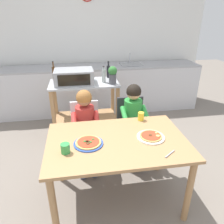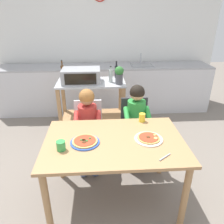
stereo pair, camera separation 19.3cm
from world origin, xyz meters
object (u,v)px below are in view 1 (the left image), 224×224
bottle_brown_beer (108,71)px  pizza_plate_white (151,137)px  dining_chair_right (131,124)px  bottle_clear_vinegar (104,76)px  dining_chair_left (86,129)px  kitchen_island_cart (85,101)px  toaster_oven (74,77)px  child_in_green_shirt (134,116)px  potted_herb_plant (113,74)px  child_in_red_shirt (86,122)px  serving_spoon (170,154)px  pizza_plate_blue_rimmed (88,143)px  drinking_cup_green (65,148)px  dining_table (117,149)px  drinking_cup_yellow (141,116)px  bottle_tall_green_wine (54,73)px

bottle_brown_beer → pizza_plate_white: 1.63m
bottle_brown_beer → dining_chair_right: bearing=-79.0°
bottle_clear_vinegar → dining_chair_left: bottle_clear_vinegar is taller
kitchen_island_cart → toaster_oven: bearing=-170.7°
child_in_green_shirt → pizza_plate_white: (0.00, -0.62, 0.09)m
bottle_clear_vinegar → potted_herb_plant: potted_herb_plant is taller
potted_herb_plant → kitchen_island_cart: bearing=161.6°
dining_chair_right → child_in_red_shirt: 0.64m
serving_spoon → pizza_plate_blue_rimmed: bearing=158.3°
dining_chair_left → drinking_cup_green: (-0.20, -0.81, 0.29)m
bottle_clear_vinegar → dining_chair_left: (-0.32, -0.68, -0.48)m
potted_herb_plant → dining_table: size_ratio=0.19×
bottle_brown_beer → drinking_cup_green: size_ratio=2.97×
drinking_cup_yellow → pizza_plate_white: bearing=-91.3°
drinking_cup_yellow → drinking_cup_green: size_ratio=1.06×
bottle_tall_green_wine → drinking_cup_yellow: 1.59m
potted_herb_plant → dining_chair_left: (-0.44, -0.58, -0.53)m
toaster_oven → pizza_plate_blue_rimmed: bearing=-85.7°
dining_chair_right → drinking_cup_yellow: size_ratio=8.85×
kitchen_island_cart → dining_chair_left: 0.72m
child_in_red_shirt → drinking_cup_yellow: size_ratio=10.92×
drinking_cup_green → bottle_brown_beer: bearing=70.0°
pizza_plate_blue_rimmed → dining_table: bearing=5.9°
dining_chair_right → serving_spoon: bearing=-85.8°
dining_table → dining_chair_left: bearing=111.6°
dining_table → pizza_plate_blue_rimmed: (-0.27, -0.03, 0.11)m
dining_chair_right → pizza_plate_blue_rimmed: dining_chair_right is taller
dining_chair_right → serving_spoon: dining_chair_right is taller
bottle_brown_beer → bottle_clear_vinegar: size_ratio=1.09×
pizza_plate_white → bottle_tall_green_wine: bearing=121.9°
toaster_oven → pizza_plate_white: size_ratio=2.07×
potted_herb_plant → dining_table: 1.33m
drinking_cup_yellow → serving_spoon: 0.66m
toaster_oven → bottle_clear_vinegar: bottle_clear_vinegar is taller
child_in_red_shirt → serving_spoon: 1.09m
potted_herb_plant → drinking_cup_yellow: bearing=-79.6°
bottle_clear_vinegar → dining_table: (-0.05, -1.37, -0.33)m
serving_spoon → drinking_cup_yellow: bearing=95.8°
bottle_brown_beer → drinking_cup_yellow: bearing=-81.9°
dining_table → drinking_cup_green: drinking_cup_green is taller
pizza_plate_white → drinking_cup_green: size_ratio=3.06×
bottle_tall_green_wine → serving_spoon: bottle_tall_green_wine is taller
bottle_brown_beer → drinking_cup_yellow: 1.26m
child_in_green_shirt → toaster_oven: bearing=132.4°
drinking_cup_green → dining_chair_right: bearing=47.1°
drinking_cup_yellow → dining_table: bearing=-132.8°
bottle_brown_beer → serving_spoon: 1.92m
bottle_tall_green_wine → dining_chair_left: bottle_tall_green_wine is taller
dining_chair_right → drinking_cup_green: dining_chair_right is taller
dining_chair_left → bottle_brown_beer: bearing=64.9°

